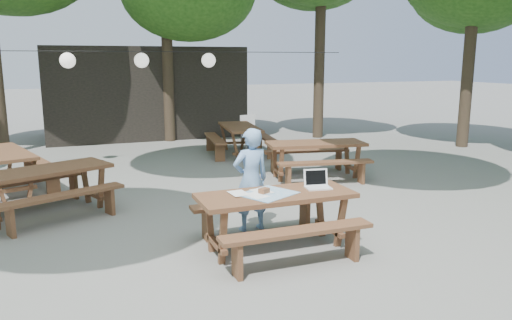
{
  "coord_description": "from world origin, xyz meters",
  "views": [
    {
      "loc": [
        -1.96,
        -5.88,
        2.43
      ],
      "look_at": [
        0.49,
        0.46,
        1.05
      ],
      "focal_mm": 35.0,
      "sensor_mm": 36.0,
      "label": 1
    }
  ],
  "objects": [
    {
      "name": "picnic_table_far_e",
      "position": [
        2.23,
        6.1,
        0.39
      ],
      "size": [
        1.82,
        2.09,
        0.75
      ],
      "rotation": [
        0.0,
        0.0,
        1.44
      ],
      "color": "#57331F",
      "rests_on": "ground"
    },
    {
      "name": "tabletop_clutter",
      "position": [
        0.35,
        -0.23,
        0.76
      ],
      "size": [
        0.88,
        0.79,
        0.08
      ],
      "color": "#3784BD",
      "rests_on": "main_picnic_table"
    },
    {
      "name": "ground",
      "position": [
        0.0,
        0.0,
        0.0
      ],
      "size": [
        80.0,
        80.0,
        0.0
      ],
      "primitive_type": "plane",
      "color": "#60605B",
      "rests_on": "ground"
    },
    {
      "name": "laptop",
      "position": [
        1.12,
        -0.17,
        0.81
      ],
      "size": [
        0.37,
        0.31,
        0.24
      ],
      "rotation": [
        0.0,
        0.0,
        -0.16
      ],
      "color": "white",
      "rests_on": "main_picnic_table"
    },
    {
      "name": "paper_lanterns",
      "position": [
        -0.19,
        6.0,
        2.4
      ],
      "size": [
        9.0,
        0.34,
        0.38
      ],
      "color": "black",
      "rests_on": "ground"
    },
    {
      "name": "picnic_table_far_w",
      "position": [
        -3.08,
        4.31,
        0.39
      ],
      "size": [
        2.07,
        2.28,
        0.75
      ],
      "rotation": [
        0.0,
        0.0,
        1.87
      ],
      "color": "#57331F",
      "rests_on": "ground"
    },
    {
      "name": "main_picnic_table",
      "position": [
        0.49,
        -0.24,
        0.39
      ],
      "size": [
        2.0,
        1.58,
        0.75
      ],
      "color": "#57331F",
      "rests_on": "ground"
    },
    {
      "name": "picnic_table_nw",
      "position": [
        -2.33,
        2.39,
        0.39
      ],
      "size": [
        2.37,
        2.2,
        0.75
      ],
      "rotation": [
        0.0,
        0.0,
        0.4
      ],
      "color": "#57331F",
      "rests_on": "ground"
    },
    {
      "name": "pavilion",
      "position": [
        0.5,
        10.5,
        1.4
      ],
      "size": [
        6.0,
        3.0,
        2.8
      ],
      "primitive_type": "cube",
      "color": "black",
      "rests_on": "ground"
    },
    {
      "name": "woman",
      "position": [
        0.46,
        0.59,
        0.74
      ],
      "size": [
        0.56,
        0.39,
        1.48
      ],
      "primitive_type": "imported",
      "rotation": [
        0.0,
        0.0,
        3.21
      ],
      "color": "#7CAAE2",
      "rests_on": "ground"
    },
    {
      "name": "plastic_chair",
      "position": [
        2.82,
        6.97,
        0.26
      ],
      "size": [
        0.45,
        0.45,
        0.9
      ],
      "rotation": [
        0.0,
        0.0,
        0.02
      ],
      "color": "white",
      "rests_on": "ground"
    },
    {
      "name": "picnic_table_ne",
      "position": [
        2.85,
        3.13,
        0.39
      ],
      "size": [
        2.15,
        1.89,
        0.75
      ],
      "rotation": [
        0.0,
        0.0,
        -0.18
      ],
      "color": "#57331F",
      "rests_on": "ground"
    }
  ]
}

